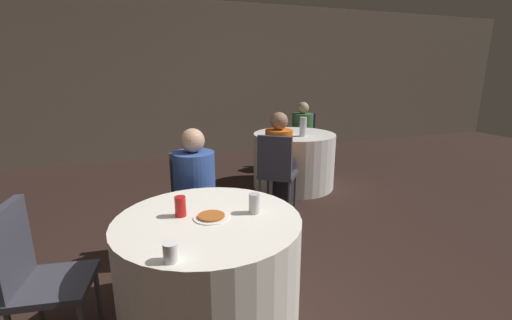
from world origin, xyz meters
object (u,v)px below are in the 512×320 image
at_px(chair_near_west, 32,268).
at_px(bottle_far, 303,127).
at_px(soda_can_red, 180,206).
at_px(person_blue_shirt, 196,198).
at_px(chair_far_southwest, 276,167).
at_px(chair_near_north, 194,196).
at_px(table_far, 294,160).
at_px(person_green_jacket, 302,137).
at_px(table_near, 210,275).
at_px(pizza_plate_near, 211,217).
at_px(soda_can_silver, 254,203).
at_px(chair_far_northeast, 303,136).
at_px(person_orange_shirt, 280,161).

xyz_separation_m(chair_near_west, bottle_far, (2.67, 1.96, 0.34)).
bearing_deg(soda_can_red, person_blue_shirt, 73.40).
xyz_separation_m(chair_near_west, chair_far_southwest, (2.06, 1.40, 0.00)).
distance_m(person_blue_shirt, soda_can_red, 0.78).
bearing_deg(chair_near_north, person_blue_shirt, 90.00).
distance_m(chair_near_north, chair_far_southwest, 1.18).
bearing_deg(table_far, person_green_jacket, 55.28).
distance_m(table_near, table_far, 2.87).
bearing_deg(pizza_plate_near, person_blue_shirt, 86.61).
height_order(person_green_jacket, soda_can_silver, person_green_jacket).
bearing_deg(pizza_plate_near, chair_far_northeast, 54.29).
bearing_deg(table_far, chair_far_southwest, -127.82).
bearing_deg(soda_can_silver, table_far, 58.63).
xyz_separation_m(chair_near_west, person_orange_shirt, (2.16, 1.53, 0.03)).
distance_m(person_orange_shirt, pizza_plate_near, 2.06).
distance_m(chair_near_west, soda_can_silver, 1.28).
bearing_deg(pizza_plate_near, soda_can_silver, -3.84).
xyz_separation_m(table_far, chair_far_northeast, (0.55, 0.80, 0.16)).
distance_m(soda_can_red, bottle_far, 2.74).
xyz_separation_m(chair_far_northeast, person_orange_shirt, (-1.05, -1.43, 0.03)).
bearing_deg(bottle_far, chair_near_west, -143.81).
bearing_deg(chair_near_west, chair_far_southwest, 132.86).
bearing_deg(chair_near_west, pizza_plate_near, 90.32).
height_order(chair_far_southwest, soda_can_silver, chair_far_southwest).
bearing_deg(soda_can_silver, soda_can_red, 166.13).
relative_size(table_near, table_far, 0.99).
bearing_deg(chair_far_northeast, soda_can_silver, 92.47).
bearing_deg(soda_can_red, chair_far_southwest, 49.32).
height_order(pizza_plate_near, soda_can_silver, soda_can_silver).
bearing_deg(chair_far_southwest, person_orange_shirt, 90.00).
xyz_separation_m(chair_far_northeast, pizza_plate_near, (-2.23, -3.11, 0.22)).
relative_size(chair_far_northeast, chair_far_southwest, 1.00).
height_order(table_near, person_blue_shirt, person_blue_shirt).
bearing_deg(person_blue_shirt, table_near, 90.00).
bearing_deg(soda_can_silver, pizza_plate_near, 176.16).
relative_size(chair_near_west, soda_can_red, 7.46).
bearing_deg(soda_can_red, table_near, -32.22).
relative_size(person_orange_shirt, person_blue_shirt, 1.00).
relative_size(chair_far_southwest, person_blue_shirt, 0.80).
relative_size(chair_near_west, chair_far_southwest, 1.00).
bearing_deg(table_far, pizza_plate_near, -126.05).
distance_m(chair_far_southwest, person_blue_shirt, 1.28).
bearing_deg(table_far, chair_near_west, -140.82).
relative_size(chair_near_north, soda_can_red, 7.46).
height_order(chair_near_west, person_blue_shirt, person_blue_shirt).
bearing_deg(chair_far_southwest, person_green_jacket, 91.40).
height_order(chair_far_northeast, person_blue_shirt, person_blue_shirt).
bearing_deg(soda_can_red, bottle_far, 47.21).
relative_size(person_blue_shirt, pizza_plate_near, 5.38).
height_order(table_near, chair_far_northeast, chair_far_northeast).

